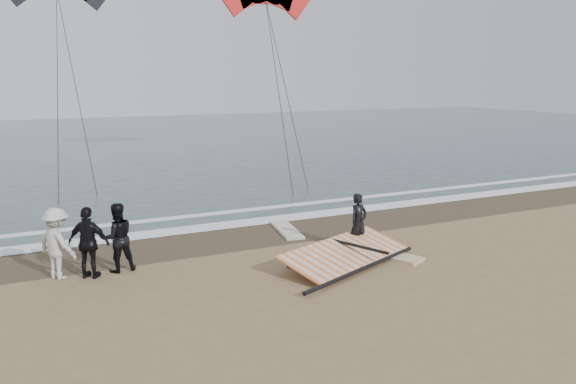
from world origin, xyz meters
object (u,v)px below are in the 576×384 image
object	(u,v)px
man_main	(358,222)
sail_rig	(342,255)
board_cream	(287,230)
board_white	(383,253)

from	to	relation	value
man_main	sail_rig	bearing A→B (deg)	-155.19
board_cream	sail_rig	xyz separation A→B (m)	(-0.01, -3.40, 0.15)
board_white	sail_rig	xyz separation A→B (m)	(-1.35, -0.07, 0.15)
board_white	sail_rig	distance (m)	1.36
man_main	board_white	size ratio (longest dim) A/B	0.71
board_cream	man_main	bearing A→B (deg)	-58.08
board_white	sail_rig	size ratio (longest dim) A/B	0.53
board_white	board_cream	size ratio (longest dim) A/B	1.06
board_cream	sail_rig	size ratio (longest dim) A/B	0.50
man_main	board_cream	size ratio (longest dim) A/B	0.75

